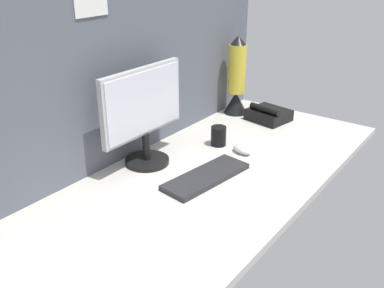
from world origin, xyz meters
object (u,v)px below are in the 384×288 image
Objects in this scene: keyboard at (206,177)px; desk_phone at (268,114)px; mouse at (242,149)px; monitor at (144,112)px; mug_black_travel at (218,136)px; lava_lamp at (237,82)px.

desk_phone reaches higher than keyboard.
desk_phone is at bearing 29.86° from mouse.
monitor reaches higher than keyboard.
monitor reaches higher than desk_phone.
desk_phone is (40.90, -3.44, -1.16)cm from mug_black_travel.
lava_lamp is 1.89× the size of desk_phone.
lava_lamp reaches higher than keyboard.
keyboard is 77.37cm from lava_lamp.
lava_lamp is (40.50, 15.95, 12.84)cm from mug_black_travel.
lava_lamp is (69.59, 29.68, 16.20)cm from keyboard.
lava_lamp is at bearing 51.94° from mouse.
desk_phone reaches higher than mouse.
desk_phone is (70.00, 10.29, 2.19)cm from keyboard.
monitor is 34.99cm from keyboard.
mouse is 1.10× the size of mug_black_travel.
mouse is (31.48, -27.03, -20.26)cm from monitor.
monitor is 46.18cm from mouse.
lava_lamp reaches higher than mug_black_travel.
mug_black_travel is 45.38cm from lava_lamp.
mug_black_travel is (32.46, -14.08, -17.61)cm from monitor.
desk_phone is (73.36, -17.53, -18.77)cm from monitor.
keyboard is 32.35cm from mug_black_travel.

